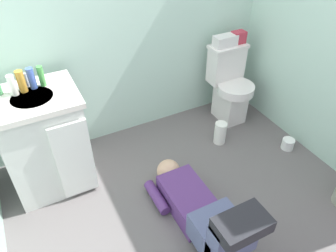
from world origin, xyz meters
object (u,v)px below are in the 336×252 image
bottle_amber (21,81)px  bottle_blue (31,78)px  toilet_paper_roll (288,144)px  bottle_green (41,76)px  paper_towel_roll (220,133)px  vanity_cabinet (46,141)px  toiletry_bag (238,37)px  bottle_white (12,85)px  tissue_box (225,41)px  faucet (26,80)px  person_plumber (202,211)px  toilet (229,85)px

bottle_amber → bottle_blue: bottle_amber is taller
bottle_amber → toilet_paper_roll: 2.27m
bottle_green → paper_towel_roll: size_ratio=0.68×
bottle_blue → toilet_paper_roll: 2.22m
vanity_cabinet → toilet_paper_roll: (1.97, -0.58, -0.37)m
toiletry_bag → paper_towel_roll: size_ratio=0.57×
toiletry_bag → bottle_white: 1.97m
toilet_paper_roll → bottle_white: bearing=162.6°
tissue_box → vanity_cabinet: bearing=-173.6°
bottle_amber → bottle_blue: size_ratio=1.03×
faucet → person_plumber: bearing=-52.7°
vanity_cabinet → bottle_white: (-0.09, 0.07, 0.47)m
bottle_white → toiletry_bag: bearing=3.6°
bottle_blue → toilet_paper_roll: bottle_blue is taller
faucet → bottle_blue: 0.06m
paper_towel_roll → toilet_paper_roll: 0.62m
bottle_blue → toilet_paper_roll: (1.93, -0.68, -0.85)m
paper_towel_roll → tissue_box: bearing=58.1°
faucet → toiletry_bag: faucet is taller
paper_towel_roll → faucet: bearing=166.1°
tissue_box → toilet: bearing=-63.6°
toiletry_bag → toilet_paper_roll: (0.10, -0.77, -0.76)m
vanity_cabinet → tissue_box: tissue_box is taller
toilet → paper_towel_roll: toilet is taller
bottle_green → toilet_paper_roll: bearing=-20.0°
person_plumber → toiletry_bag: bearing=46.8°
bottle_green → paper_towel_roll: 1.61m
faucet → bottle_blue: size_ratio=0.66×
vanity_cabinet → toiletry_bag: toiletry_bag is taller
toilet → toiletry_bag: (0.10, 0.09, 0.44)m
bottle_blue → toilet: bearing=0.1°
tissue_box → toiletry_bag: bearing=0.0°
bottle_blue → bottle_amber: bearing=-166.2°
bottle_green → faucet: bearing=156.8°
faucet → toilet_paper_roll: bearing=-20.2°
toiletry_bag → toilet_paper_roll: size_ratio=1.13×
vanity_cabinet → faucet: 0.47m
vanity_cabinet → toilet_paper_roll: bearing=-16.4°
toilet → bottle_blue: size_ratio=4.97×
person_plumber → bottle_amber: bearing=130.0°
toilet → vanity_cabinet: 1.77m
bottle_amber → person_plumber: bearing=-50.0°
tissue_box → toilet_paper_roll: size_ratio=2.00×
toiletry_bag → bottle_white: (-1.96, -0.12, 0.09)m
bottle_amber → toilet_paper_roll: (2.00, -0.66, -0.85)m
bottle_white → paper_towel_roll: (1.56, -0.29, -0.78)m
vanity_cabinet → faucet: size_ratio=8.20×
faucet → paper_towel_roll: (1.47, -0.36, -0.76)m
toiletry_bag → bottle_amber: size_ratio=0.80×
toilet → person_plumber: bearing=-132.6°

